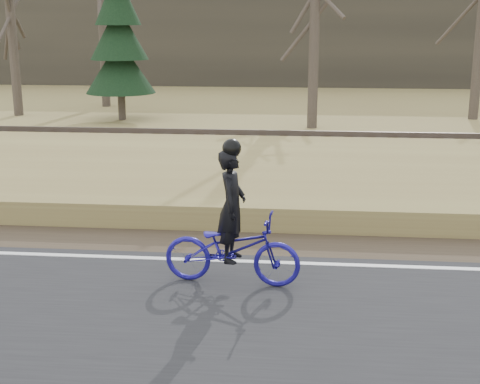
{
  "coord_description": "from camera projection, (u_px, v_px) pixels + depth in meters",
  "views": [
    {
      "loc": [
        -0.65,
        -9.54,
        3.72
      ],
      "look_at": [
        -1.62,
        0.5,
        1.1
      ],
      "focal_mm": 50.0,
      "sensor_mm": 36.0,
      "label": 1
    }
  ],
  "objects": [
    {
      "name": "bare_tree_near_left",
      "position": [
        315.0,
        24.0,
        22.6
      ],
      "size": [
        0.36,
        0.36,
        7.07
      ],
      "primitive_type": "cylinder",
      "color": "#4B4137",
      "rests_on": "ground"
    },
    {
      "name": "ground",
      "position": [
        344.0,
        273.0,
        10.06
      ],
      "size": [
        120.0,
        120.0,
        0.0
      ],
      "primitive_type": "plane",
      "color": "olive",
      "rests_on": "ground"
    },
    {
      "name": "shoulder",
      "position": [
        340.0,
        246.0,
        11.22
      ],
      "size": [
        120.0,
        1.6,
        0.04
      ],
      "primitive_type": "cube",
      "color": "#473A2B",
      "rests_on": "ground"
    },
    {
      "name": "conifer",
      "position": [
        119.0,
        34.0,
        24.58
      ],
      "size": [
        2.6,
        2.6,
        6.7
      ],
      "color": "#4B4137",
      "rests_on": "ground"
    },
    {
      "name": "cyclist",
      "position": [
        232.0,
        239.0,
        9.39
      ],
      "size": [
        2.0,
        0.85,
        2.09
      ],
      "rotation": [
        0.0,
        0.0,
        1.48
      ],
      "color": "navy",
      "rests_on": "road"
    },
    {
      "name": "ballast",
      "position": [
        328.0,
        155.0,
        17.71
      ],
      "size": [
        120.0,
        3.0,
        0.45
      ],
      "primitive_type": "cube",
      "color": "slate",
      "rests_on": "ground"
    },
    {
      "name": "embankment",
      "position": [
        333.0,
        190.0,
        14.06
      ],
      "size": [
        120.0,
        5.0,
        0.44
      ],
      "primitive_type": "cube",
      "color": "olive",
      "rests_on": "ground"
    },
    {
      "name": "road",
      "position": [
        355.0,
        351.0,
        7.65
      ],
      "size": [
        120.0,
        6.0,
        0.06
      ],
      "primitive_type": "cube",
      "color": "black",
      "rests_on": "ground"
    },
    {
      "name": "bare_tree_far_left",
      "position": [
        10.0,
        10.0,
        25.49
      ],
      "size": [
        0.36,
        0.36,
        8.06
      ],
      "primitive_type": "cylinder",
      "color": "#4B4137",
      "rests_on": "ground"
    },
    {
      "name": "treeline_backdrop",
      "position": [
        318.0,
        32.0,
        38.21
      ],
      "size": [
        120.0,
        4.0,
        6.0
      ],
      "primitive_type": "cube",
      "color": "#383328",
      "rests_on": "ground"
    },
    {
      "name": "railroad",
      "position": [
        328.0,
        143.0,
        17.64
      ],
      "size": [
        120.0,
        2.4,
        0.29
      ],
      "color": "black",
      "rests_on": "ballast"
    },
    {
      "name": "edge_line",
      "position": [
        343.0,
        265.0,
        10.24
      ],
      "size": [
        120.0,
        0.12,
        0.01
      ],
      "primitive_type": "cube",
      "color": "silver",
      "rests_on": "road"
    }
  ]
}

